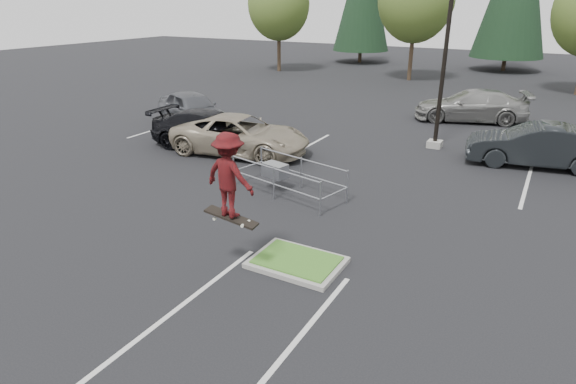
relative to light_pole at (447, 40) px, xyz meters
The scene contains 13 objects.
ground 12.85m from the light_pole, 92.39° to the right, with size 120.00×120.00×0.00m, color black.
grass_median 12.82m from the light_pole, 92.39° to the right, with size 2.20×1.60×0.16m.
stall_lines 7.74m from the light_pole, 107.24° to the right, with size 22.62×17.60×0.01m.
light_pole is the anchor object (origin of this frame).
decid_a 25.86m from the light_pole, 135.75° to the left, with size 5.44×5.44×8.91m.
decid_b 19.70m from the light_pole, 109.35° to the left, with size 5.89×5.89×9.64m.
cart_corral 9.44m from the light_pole, 113.51° to the right, with size 4.16×2.27×1.12m.
skateboarder 13.28m from the light_pole, 97.45° to the right, with size 1.33×0.84×2.16m.
car_l_tan 9.38m from the light_pole, 144.46° to the right, with size 2.69×5.83×1.62m, color gray.
car_l_black 10.55m from the light_pole, 149.53° to the right, with size 2.29×5.64×1.64m, color black.
car_l_grey 12.72m from the light_pole, behind, with size 2.07×5.15×1.75m, color #4B4D53.
car_r_charc 5.51m from the light_pole, ahead, with size 1.78×5.09×1.68m, color black.
car_far_silver 7.08m from the light_pole, 85.19° to the left, with size 2.35×5.79×1.68m, color gray.
Camera 1 is at (4.89, -9.18, 6.10)m, focal length 30.00 mm.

